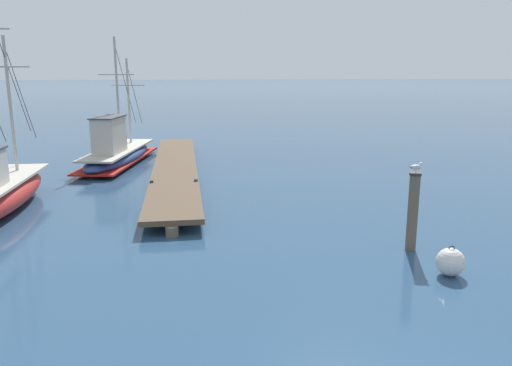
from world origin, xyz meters
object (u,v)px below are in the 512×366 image
perched_seagull (416,167)px  fishing_boat_0 (117,151)px  mooring_piling (413,211)px  mooring_buoy (450,262)px

perched_seagull → fishing_boat_0: bearing=125.8°
fishing_boat_0 → perched_seagull: (9.13, -12.67, 1.50)m
mooring_piling → mooring_buoy: bearing=-82.9°
mooring_piling → fishing_boat_0: bearing=125.8°
fishing_boat_0 → mooring_piling: size_ratio=4.09×
perched_seagull → mooring_piling: bearing=-3.4°
fishing_boat_0 → mooring_buoy: fishing_boat_0 is taller
fishing_boat_0 → mooring_piling: bearing=-54.2°
fishing_boat_0 → perched_seagull: size_ratio=21.56×
perched_seagull → mooring_buoy: bearing=-82.7°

